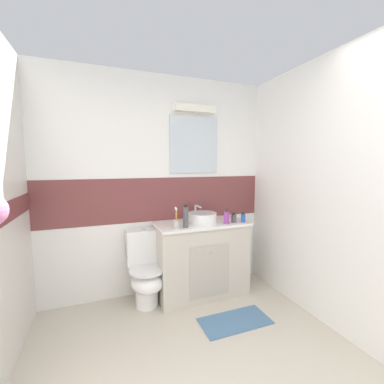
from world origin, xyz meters
name	(u,v)px	position (x,y,z in m)	size (l,w,h in m)	color
ground_plane	(199,366)	(0.00, 1.20, -0.02)	(3.20, 3.48, 0.04)	beige
wall_back_tiled	(159,185)	(0.01, 2.45, 1.26)	(3.20, 0.20, 2.50)	white
wall_right_plain	(339,193)	(1.35, 1.20, 1.25)	(0.10, 3.48, 2.50)	white
vanity_cabinet	(201,258)	(0.42, 2.16, 0.43)	(1.04, 0.51, 0.85)	beige
sink_basin	(202,217)	(0.42, 2.14, 0.91)	(0.33, 0.38, 0.18)	white
toilet	(146,271)	(-0.22, 2.16, 0.37)	(0.37, 0.50, 0.81)	white
toothbrush_cup	(176,223)	(0.07, 1.99, 0.90)	(0.07, 0.07, 0.23)	#B2ADA3
soap_dispenser	(226,218)	(0.65, 1.99, 0.92)	(0.06, 0.06, 0.17)	#993F99
shampoo_bottle_tall	(186,217)	(0.18, 1.99, 0.96)	(0.06, 0.06, 0.24)	#4C4C51
perfume_flask_small	(234,218)	(0.76, 2.00, 0.90)	(0.05, 0.03, 0.11)	#4C4C51
lotion_bottle_short	(243,218)	(0.87, 1.99, 0.90)	(0.05, 0.05, 0.11)	#2659B2
bath_mat	(235,321)	(0.52, 1.54, 0.01)	(0.67, 0.33, 0.01)	#4C7299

